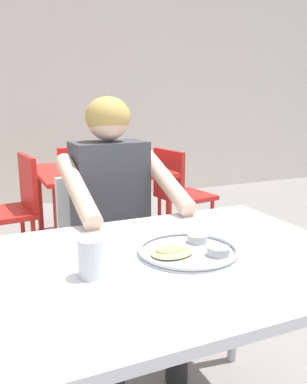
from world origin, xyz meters
name	(u,v)px	position (x,y,z in m)	size (l,w,h in m)	color
back_wall	(22,55)	(0.00, 3.92, 1.70)	(12.00, 0.12, 3.40)	silver
table_foreground	(173,279)	(-0.05, 0.08, 0.68)	(1.14, 0.86, 0.75)	silver
thali_tray	(189,250)	(0.01, 0.09, 0.76)	(0.32, 0.32, 0.03)	#B7BABF
drinking_cup	(91,257)	(-0.32, 0.05, 0.81)	(0.07, 0.07, 0.11)	silver
chair_foreground	(103,245)	(-0.01, 0.95, 0.49)	(0.44, 0.42, 0.84)	silver
diner_foreground	(117,209)	(-0.01, 0.74, 0.73)	(0.50, 0.56, 1.24)	#262626
table_background_red	(100,179)	(0.27, 1.96, 0.64)	(0.93, 0.87, 0.71)	red
chair_red_left	(12,206)	(-0.38, 1.93, 0.50)	(0.48, 0.46, 0.85)	red
chair_red_right	(178,190)	(0.96, 1.97, 0.48)	(0.45, 0.47, 0.83)	red
chair_red_far	(79,183)	(0.27, 2.59, 0.48)	(0.43, 0.42, 0.82)	red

